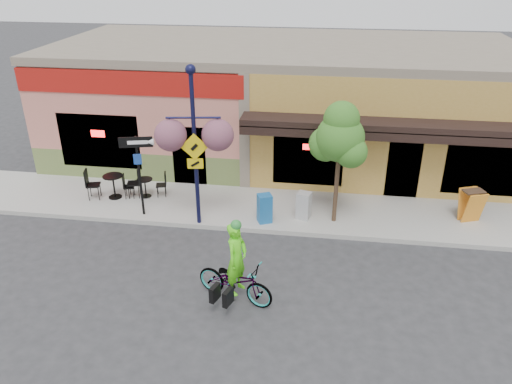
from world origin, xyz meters
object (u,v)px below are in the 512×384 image
building (285,100)px  bicycle (235,281)px  cyclist_rider (237,267)px  lamp_post (195,149)px  one_way_sign (140,177)px  newspaper_box_grey (304,205)px  street_tree (338,163)px  newspaper_box_blue (265,208)px

building → bicycle: size_ratio=8.95×
cyclist_rider → lamp_post: lamp_post is taller
bicycle → one_way_sign: 5.24m
lamp_post → cyclist_rider: bearing=-70.5°
building → newspaper_box_grey: bearing=-78.9°
lamp_post → street_tree: bearing=0.8°
one_way_sign → street_tree: size_ratio=0.68×
bicycle → cyclist_rider: 0.41m
newspaper_box_grey → newspaper_box_blue: bearing=-145.6°
lamp_post → street_tree: size_ratio=1.26×
lamp_post → newspaper_box_blue: bearing=0.7°
bicycle → newspaper_box_blue: newspaper_box_blue is taller
building → cyclist_rider: bearing=-91.1°
newspaper_box_blue → street_tree: (2.15, 0.37, 1.48)m
lamp_post → one_way_sign: lamp_post is taller
lamp_post → newspaper_box_grey: lamp_post is taller
newspaper_box_blue → newspaper_box_grey: (1.18, 0.41, -0.02)m
building → bicycle: (-0.24, -10.21, -1.72)m
cyclist_rider → newspaper_box_blue: bearing=16.0°
building → cyclist_rider: building is taller
lamp_post → newspaper_box_grey: size_ratio=5.58×
bicycle → newspaper_box_blue: (0.25, 3.70, 0.08)m
one_way_sign → newspaper_box_grey: 5.19m
one_way_sign → newspaper_box_grey: size_ratio=3.01×
bicycle → newspaper_box_grey: bicycle is taller
cyclist_rider → newspaper_box_blue: (0.20, 3.70, -0.33)m
one_way_sign → street_tree: bearing=-9.7°
building → one_way_sign: 7.68m
lamp_post → street_tree: (4.16, 0.71, -0.51)m
one_way_sign → bicycle: bearing=-58.7°
cyclist_rider → one_way_sign: one_way_sign is taller
building → cyclist_rider: (-0.19, -10.21, -1.31)m
building → newspaper_box_blue: 6.71m
cyclist_rider → lamp_post: 4.17m
cyclist_rider → newspaper_box_grey: bearing=0.5°
bicycle → lamp_post: bearing=46.8°
cyclist_rider → bicycle: bearing=109.2°
newspaper_box_grey → cyclist_rider: bearing=-93.3°
newspaper_box_grey → street_tree: street_tree is taller
newspaper_box_blue → street_tree: 2.63m
one_way_sign → street_tree: (6.05, 0.44, 0.62)m
cyclist_rider → one_way_sign: 5.22m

